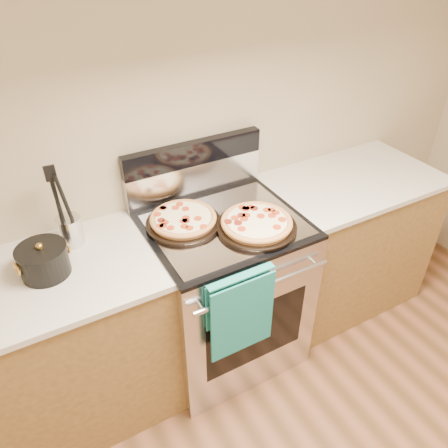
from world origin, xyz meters
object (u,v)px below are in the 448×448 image
utensil_crock (71,231)px  range_body (223,292)px  pepperoni_pizza_front (257,224)px  saucepan (44,262)px  pepperoni_pizza_back (183,220)px

utensil_crock → range_body: bearing=-16.5°
pepperoni_pizza_front → saucepan: (-0.94, 0.17, 0.02)m
utensil_crock → saucepan: (-0.15, -0.16, -0.01)m
pepperoni_pizza_back → saucepan: size_ratio=1.79×
range_body → saucepan: 0.98m
pepperoni_pizza_back → utensil_crock: utensil_crock is taller
pepperoni_pizza_front → saucepan: size_ratio=1.90×
range_body → pepperoni_pizza_front: 0.53m
range_body → saucepan: saucepan is taller
pepperoni_pizza_front → saucepan: bearing=169.5°
pepperoni_pizza_front → utensil_crock: (-0.79, 0.33, 0.03)m
pepperoni_pizza_front → utensil_crock: bearing=157.2°
range_body → utensil_crock: (-0.68, 0.20, 0.53)m
pepperoni_pizza_back → saucepan: saucepan is taller
range_body → pepperoni_pizza_back: 0.54m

